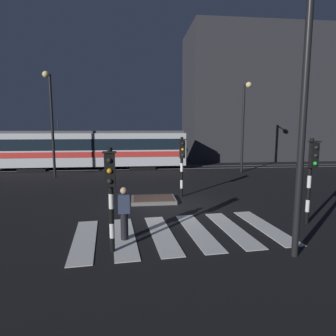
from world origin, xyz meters
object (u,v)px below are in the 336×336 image
tram (89,149)px  pedestrian_waiting_at_kerb (124,213)px  street_lamp_trackside_left (51,112)px  traffic_light_kerb_mid_left (110,185)px  traffic_light_median_centre (182,158)px  traffic_light_corner_near_right (312,168)px  street_lamp_near_kerb (311,79)px  street_lamp_trackside_right (244,116)px

tram → pedestrian_waiting_at_kerb: size_ratio=9.55×
street_lamp_trackside_left → tram: 5.23m
traffic_light_kerb_mid_left → traffic_light_median_centre: 7.13m
traffic_light_corner_near_right → pedestrian_waiting_at_kerb: traffic_light_corner_near_right is taller
traffic_light_corner_near_right → street_lamp_trackside_left: street_lamp_trackside_left is taller
traffic_light_median_centre → street_lamp_near_kerb: bearing=-74.7°
street_lamp_trackside_right → tram: (-12.26, 3.23, -2.62)m
traffic_light_corner_near_right → street_lamp_trackside_right: bearing=80.4°
street_lamp_near_kerb → street_lamp_trackside_left: (-10.13, 14.20, -0.19)m
traffic_light_kerb_mid_left → pedestrian_waiting_at_kerb: (0.31, 0.99, -1.10)m
traffic_light_median_centre → tram: tram is taller
street_lamp_trackside_right → street_lamp_near_kerb: street_lamp_near_kerb is taller
traffic_light_corner_near_right → tram: 18.53m
street_lamp_trackside_left → pedestrian_waiting_at_kerb: street_lamp_trackside_left is taller
street_lamp_trackside_left → pedestrian_waiting_at_kerb: 13.88m
traffic_light_corner_near_right → traffic_light_kerb_mid_left: (-6.99, -1.75, -0.11)m
pedestrian_waiting_at_kerb → street_lamp_near_kerb: bearing=-22.4°
tram → traffic_light_corner_near_right: bearing=-56.7°
traffic_light_median_centre → street_lamp_trackside_right: bearing=51.3°
traffic_light_kerb_mid_left → tram: size_ratio=0.18×
traffic_light_kerb_mid_left → street_lamp_trackside_left: (-5.07, 13.24, 2.58)m
pedestrian_waiting_at_kerb → traffic_light_kerb_mid_left: bearing=-107.6°
traffic_light_kerb_mid_left → traffic_light_corner_near_right: bearing=14.1°
traffic_light_kerb_mid_left → street_lamp_near_kerb: bearing=-10.8°
pedestrian_waiting_at_kerb → street_lamp_trackside_left: bearing=113.7°
street_lamp_trackside_right → pedestrian_waiting_at_kerb: bearing=-123.9°
pedestrian_waiting_at_kerb → tram: bearing=102.2°
street_lamp_near_kerb → street_lamp_trackside_left: 17.45m
traffic_light_corner_near_right → traffic_light_median_centre: traffic_light_corner_near_right is taller
street_lamp_trackside_left → traffic_light_corner_near_right: bearing=-43.6°
street_lamp_trackside_right → street_lamp_trackside_left: bearing=-176.9°
traffic_light_kerb_mid_left → traffic_light_median_centre: size_ratio=0.98×
traffic_light_median_centre → tram: size_ratio=0.19×
traffic_light_kerb_mid_left → street_lamp_trackside_left: bearing=111.0°
street_lamp_trackside_right → tram: size_ratio=0.42×
street_lamp_trackside_right → pedestrian_waiting_at_kerb: street_lamp_trackside_right is taller
tram → pedestrian_waiting_at_kerb: (3.50, -16.24, -0.87)m
traffic_light_median_centre → street_lamp_trackside_left: (-8.10, 6.78, 2.54)m
traffic_light_median_centre → street_lamp_trackside_left: 10.86m
traffic_light_corner_near_right → street_lamp_trackside_right: (2.08, 12.25, 2.28)m
street_lamp_near_kerb → street_lamp_trackside_left: size_ratio=1.05×
street_lamp_near_kerb → tram: size_ratio=0.46×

